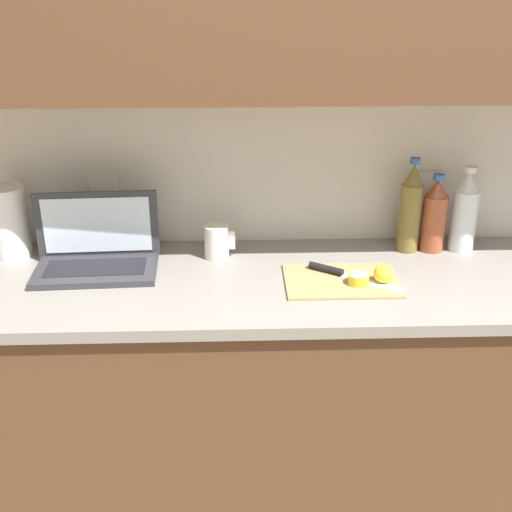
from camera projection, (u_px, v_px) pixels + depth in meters
The scene contains 13 objects.
ground_plane at pixel (348, 502), 2.31m from camera, with size 12.00×12.00×0.00m, color #847056.
wall_back at pixel (366, 42), 1.87m from camera, with size 5.20×0.38×2.60m.
counter_unit at pixel (362, 396), 2.12m from camera, with size 2.52×0.59×0.90m.
laptop at pixel (97, 252), 1.97m from camera, with size 0.38×0.23×0.23m.
cutting_board at pixel (341, 281), 1.90m from camera, with size 0.34×0.23×0.01m, color tan.
knife at pixel (339, 273), 1.93m from camera, with size 0.27×0.19×0.02m.
lemon_half_cut at pixel (359, 279), 1.87m from camera, with size 0.06×0.06×0.03m.
lemon_whole_beside at pixel (383, 274), 1.87m from camera, with size 0.06×0.06×0.06m.
bottle_green_soda at pixel (465, 212), 2.08m from camera, with size 0.08×0.08×0.28m.
bottle_oil_tall at pixel (434, 216), 2.08m from camera, with size 0.08×0.08×0.26m.
bottle_water_clear at pixel (410, 209), 2.06m from camera, with size 0.07×0.07×0.31m.
measuring_cup at pixel (217, 242), 2.05m from camera, with size 0.10×0.08×0.11m.
paper_towel_roll at pixel (9, 222), 2.04m from camera, with size 0.12×0.12×0.23m.
Camera 1 is at (-0.39, -1.73, 1.76)m, focal length 45.00 mm.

